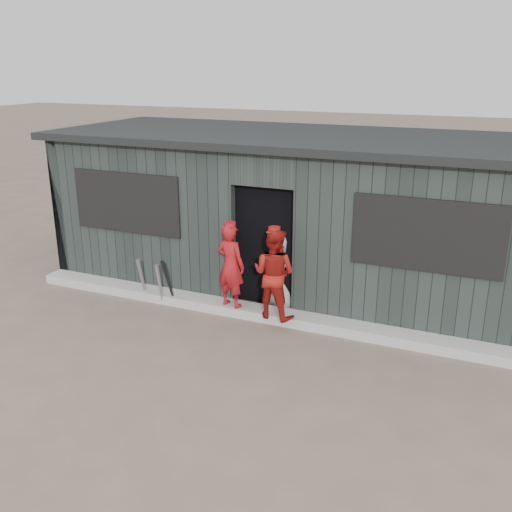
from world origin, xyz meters
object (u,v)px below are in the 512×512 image
at_px(bat_mid, 160,285).
at_px(bat_right, 169,283).
at_px(player_red_left, 231,265).
at_px(player_red_right, 274,274).
at_px(bat_left, 142,279).
at_px(player_grey_back, 283,270).
at_px(dugout, 295,211).

height_order(bat_mid, bat_right, bat_right).
xyz_separation_m(player_red_left, player_red_right, (0.75, -0.11, 0.02)).
relative_size(bat_left, player_red_right, 0.55).
bearing_deg(bat_mid, player_grey_back, 19.29).
xyz_separation_m(bat_left, dugout, (1.98, 1.82, 0.92)).
relative_size(bat_left, player_grey_back, 0.58).
distance_m(player_red_right, player_grey_back, 0.66).
bearing_deg(bat_mid, dugout, 49.68).
height_order(bat_left, dugout, dugout).
height_order(bat_right, player_red_right, player_red_right).
distance_m(player_grey_back, dugout, 1.41).
relative_size(bat_mid, player_red_left, 0.54).
bearing_deg(bat_right, player_red_left, 6.20).
bearing_deg(player_grey_back, player_red_left, 42.46).
bearing_deg(bat_mid, player_red_right, 0.62).
xyz_separation_m(bat_left, bat_right, (0.53, -0.05, 0.04)).
xyz_separation_m(player_red_left, dugout, (0.40, 1.75, 0.48)).
xyz_separation_m(bat_mid, player_red_right, (1.95, 0.02, 0.47)).
bearing_deg(player_grey_back, dugout, -74.22).
height_order(player_red_right, player_grey_back, player_red_right).
height_order(bat_left, player_red_right, player_red_right).
height_order(bat_mid, player_red_left, player_red_left).
xyz_separation_m(bat_left, bat_mid, (0.38, -0.07, -0.01)).
height_order(player_grey_back, dugout, dugout).
relative_size(bat_right, dugout, 0.10).
bearing_deg(bat_mid, player_red_left, 6.30).
bearing_deg(dugout, player_grey_back, -78.28).
xyz_separation_m(bat_mid, player_red_left, (1.21, 0.13, 0.45)).
relative_size(bat_left, bat_right, 0.89).
bearing_deg(dugout, bat_right, -127.75).
distance_m(bat_left, bat_mid, 0.38).
bearing_deg(bat_left, bat_mid, -10.04).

